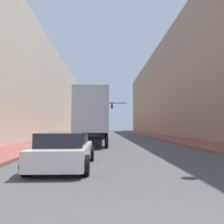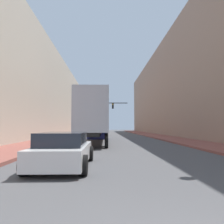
{
  "view_description": "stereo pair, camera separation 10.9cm",
  "coord_description": "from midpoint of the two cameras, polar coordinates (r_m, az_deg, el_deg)",
  "views": [
    {
      "loc": [
        -1.18,
        -1.72,
        1.51
      ],
      "look_at": [
        -0.62,
        13.34,
        2.51
      ],
      "focal_mm": 35.0,
      "sensor_mm": 36.0,
      "label": 1
    },
    {
      "loc": [
        -1.07,
        -1.72,
        1.51
      ],
      "look_at": [
        -0.62,
        13.34,
        2.51
      ],
      "focal_mm": 35.0,
      "sensor_mm": 36.0,
      "label": 2
    }
  ],
  "objects": [
    {
      "name": "sedan_car",
      "position": [
        8.45,
        -12.61,
        -9.72
      ],
      "size": [
        2.03,
        4.25,
        1.29
      ],
      "color": "silver",
      "rests_on": "ground"
    },
    {
      "name": "sidewalk_left",
      "position": [
        32.23,
        -12.15,
        -6.25
      ],
      "size": [
        3.46,
        80.0,
        0.15
      ],
      "color": "brown",
      "rests_on": "ground"
    },
    {
      "name": "semi_truck",
      "position": [
        21.04,
        -4.68,
        -1.47
      ],
      "size": [
        2.42,
        14.21,
        4.23
      ],
      "color": "#B2B7C1",
      "rests_on": "ground"
    },
    {
      "name": "sidewalk_right",
      "position": [
        32.7,
        11.77,
        -6.22
      ],
      "size": [
        3.46,
        80.0,
        0.15
      ],
      "color": "brown",
      "rests_on": "ground"
    },
    {
      "name": "traffic_signal_gantry",
      "position": [
        37.11,
        -4.83,
        0.23
      ],
      "size": [
        7.59,
        0.35,
        5.8
      ],
      "color": "black",
      "rests_on": "ground"
    },
    {
      "name": "building_right",
      "position": [
        34.72,
        19.25,
        7.16
      ],
      "size": [
        6.0,
        80.0,
        15.95
      ],
      "color": "#997A66",
      "rests_on": "ground"
    },
    {
      "name": "building_left",
      "position": [
        33.72,
        -19.96,
        5.03
      ],
      "size": [
        6.0,
        80.0,
        13.09
      ],
      "color": "#BCB29E",
      "rests_on": "ground"
    }
  ]
}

